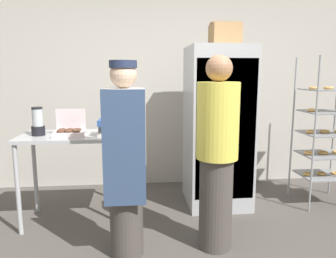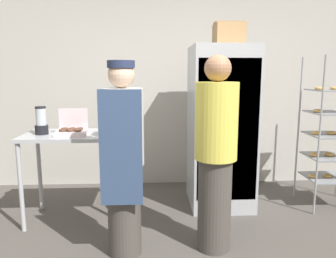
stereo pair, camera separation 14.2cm
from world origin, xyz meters
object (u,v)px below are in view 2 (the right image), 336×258
object	(u,v)px
refrigerator	(221,127)
cardboard_storage_box	(229,34)
donut_box	(72,131)
blender_pitcher	(41,122)
person_baker	(123,157)
baking_rack	(331,134)
binder_stack	(113,127)
person_customer	(216,154)

from	to	relation	value
refrigerator	cardboard_storage_box	world-z (taller)	cardboard_storage_box
donut_box	blender_pitcher	world-z (taller)	blender_pitcher
cardboard_storage_box	person_baker	world-z (taller)	cardboard_storage_box
donut_box	cardboard_storage_box	distance (m)	2.03
refrigerator	baking_rack	size ratio (longest dim) A/B	1.07
binder_stack	cardboard_storage_box	xyz separation A→B (m)	(1.26, 0.52, 0.97)
refrigerator	person_baker	distance (m)	1.49
refrigerator	person_customer	distance (m)	1.05
baking_rack	donut_box	distance (m)	2.89
person_customer	binder_stack	bearing A→B (deg)	148.41
refrigerator	person_customer	xyz separation A→B (m)	(-0.26, -1.02, -0.06)
cardboard_storage_box	person_baker	bearing A→B (deg)	-134.53
binder_stack	blender_pitcher	bearing A→B (deg)	173.73
blender_pitcher	person_customer	size ratio (longest dim) A/B	0.17
refrigerator	blender_pitcher	distance (m)	1.97
baking_rack	cardboard_storage_box	xyz separation A→B (m)	(-1.19, 0.18, 1.13)
donut_box	baking_rack	bearing A→B (deg)	6.68
person_baker	baking_rack	bearing A→B (deg)	22.48
donut_box	person_customer	world-z (taller)	person_customer
refrigerator	binder_stack	distance (m)	1.27
baking_rack	refrigerator	bearing A→B (deg)	174.89
donut_box	person_baker	world-z (taller)	person_baker
person_baker	person_customer	bearing A→B (deg)	3.40
refrigerator	person_customer	bearing A→B (deg)	-104.16
donut_box	person_customer	size ratio (longest dim) A/B	0.17
cardboard_storage_box	person_customer	bearing A→B (deg)	-107.00
baking_rack	cardboard_storage_box	distance (m)	1.65
baking_rack	blender_pitcher	distance (m)	3.21
donut_box	binder_stack	world-z (taller)	donut_box
person_customer	person_baker	bearing A→B (deg)	-176.60
person_baker	person_customer	world-z (taller)	person_customer
person_baker	blender_pitcher	bearing A→B (deg)	141.64
binder_stack	cardboard_storage_box	distance (m)	1.67
baking_rack	binder_stack	xyz separation A→B (m)	(-2.45, -0.34, 0.16)
baking_rack	donut_box	xyz separation A→B (m)	(-2.87, -0.34, 0.12)
blender_pitcher	cardboard_storage_box	distance (m)	2.25
binder_stack	cardboard_storage_box	size ratio (longest dim) A/B	0.85
binder_stack	person_baker	size ratio (longest dim) A/B	0.17
binder_stack	donut_box	bearing A→B (deg)	-179.91
person_baker	binder_stack	bearing A→B (deg)	103.31
cardboard_storage_box	person_customer	size ratio (longest dim) A/B	0.19
donut_box	cardboard_storage_box	xyz separation A→B (m)	(1.68, 0.52, 1.00)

